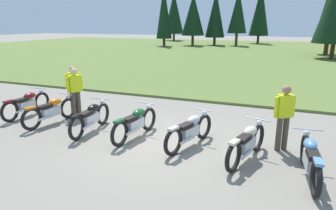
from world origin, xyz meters
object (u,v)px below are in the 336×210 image
Objects in this scene: rider_near_row_end at (284,114)px; rider_in_hivis_vest at (74,86)px; motorcycle_british_green at (135,123)px; motorcycle_orange at (51,110)px; motorcycle_silver at (190,130)px; motorcycle_black at (91,117)px; motorcycle_maroon at (27,104)px; motorcycle_sky_blue at (310,158)px; motorcycle_cream at (247,143)px; rider_checking_bike at (75,90)px.

rider_in_hivis_vest is (-7.01, 0.82, 0.00)m from rider_near_row_end.
motorcycle_orange is at bearing 178.46° from motorcycle_british_green.
rider_near_row_end is (2.21, 0.63, 0.51)m from motorcycle_silver.
motorcycle_black is at bearing -177.67° from motorcycle_british_green.
motorcycle_orange and motorcycle_british_green have the same top height.
motorcycle_british_green is at bearing -23.98° from rider_in_hivis_vest.
motorcycle_maroon is 8.90m from motorcycle_sky_blue.
motorcycle_orange is 1.02× the size of motorcycle_silver.
motorcycle_silver is 1.00× the size of motorcycle_cream.
rider_near_row_end reaches higher than motorcycle_maroon.
motorcycle_silver is at bearing -16.81° from rider_in_hivis_vest.
motorcycle_maroon is 1.26× the size of rider_near_row_end.
motorcycle_british_green and motorcycle_sky_blue have the same top height.
rider_near_row_end is at bearing -6.66° from rider_in_hivis_vest.
motorcycle_maroon is at bearing 172.76° from motorcycle_sky_blue.
motorcycle_orange is at bearing -175.65° from rider_near_row_end.
rider_near_row_end is (6.86, 0.52, 0.51)m from motorcycle_orange.
motorcycle_silver is at bearing -0.94° from motorcycle_british_green.
rider_near_row_end is 7.05m from rider_in_hivis_vest.
motorcycle_sky_blue is at bearing -13.23° from rider_checking_bike.
motorcycle_silver is (1.60, -0.03, 0.00)m from motorcycle_british_green.
motorcycle_orange is 1.02× the size of motorcycle_cream.
motorcycle_cream is at bearing -15.65° from rider_in_hivis_vest.
motorcycle_maroon is at bearing -141.00° from rider_in_hivis_vest.
motorcycle_sky_blue is 1.52m from rider_near_row_end.
motorcycle_cream is (7.51, -0.76, 0.00)m from motorcycle_maroon.
motorcycle_british_green is 1.26× the size of rider_in_hivis_vest.
rider_in_hivis_vest is at bearing 156.02° from motorcycle_british_green.
motorcycle_cream is at bearing -12.76° from rider_checking_bike.
motorcycle_orange is at bearing 178.66° from motorcycle_silver.
motorcycle_british_green is 1.00× the size of motorcycle_sky_blue.
motorcycle_cream is at bearing 164.74° from motorcycle_sky_blue.
motorcycle_orange is 1.08m from rider_checking_bike.
rider_near_row_end and rider_checking_bike have the same top height.
motorcycle_cream is 1.23× the size of rider_near_row_end.
motorcycle_orange is 6.14m from motorcycle_cream.
motorcycle_sky_blue is (8.83, -1.12, 0.00)m from motorcycle_maroon.
motorcycle_silver is 2.36m from rider_near_row_end.
motorcycle_sky_blue is (7.45, -0.78, 0.00)m from motorcycle_orange.
motorcycle_cream and motorcycle_sky_blue have the same top height.
motorcycle_black is at bearing -179.39° from motorcycle_silver.
motorcycle_orange is 0.99× the size of motorcycle_sky_blue.
rider_checking_bike is at bearing 141.95° from motorcycle_black.
motorcycle_maroon is 1.00× the size of motorcycle_british_green.
rider_checking_bike is at bearing -46.57° from rider_in_hivis_vest.
rider_in_hivis_vest reaches higher than motorcycle_silver.
motorcycle_orange is at bearing -13.96° from motorcycle_maroon.
motorcycle_cream is 1.23× the size of rider_in_hivis_vest.
motorcycle_sky_blue is at bearing -7.24° from motorcycle_maroon.
motorcycle_black is at bearing -9.22° from motorcycle_maroon.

